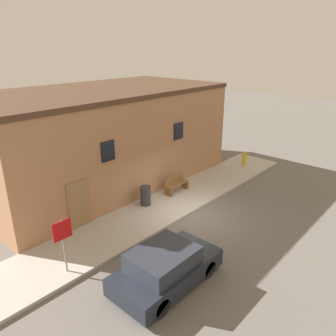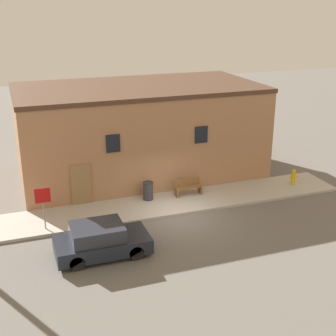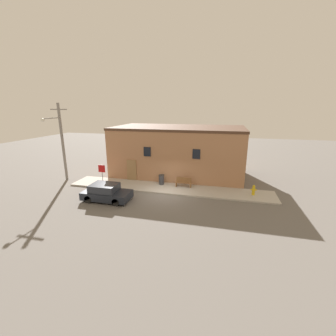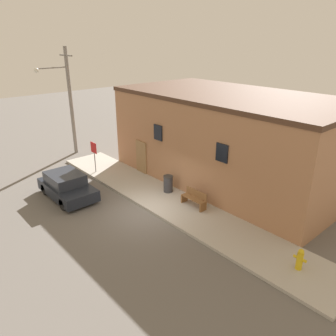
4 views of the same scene
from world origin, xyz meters
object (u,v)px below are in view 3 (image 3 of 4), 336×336
fire_hydrant (254,190)px  parked_car (106,193)px  utility_pole (61,140)px  stop_sign (102,171)px  bench (184,182)px  trash_bin (161,180)px

fire_hydrant → parked_car: bearing=-162.3°
fire_hydrant → utility_pole: utility_pole is taller
fire_hydrant → stop_sign: (-13.52, -0.86, 0.94)m
bench → fire_hydrant: bearing=-5.7°
fire_hydrant → bench: bearing=174.3°
parked_car → utility_pole: bearing=151.0°
stop_sign → trash_bin: size_ratio=2.07×
fire_hydrant → stop_sign: size_ratio=0.44×
stop_sign → utility_pole: size_ratio=0.26×
trash_bin → utility_pole: utility_pole is taller
fire_hydrant → utility_pole: 18.57m
stop_sign → bench: 7.67m
fire_hydrant → bench: 6.08m
utility_pole → trash_bin: bearing=4.2°
trash_bin → parked_car: parked_car is taller
bench → trash_bin: size_ratio=1.50×
stop_sign → bench: bearing=11.1°
trash_bin → utility_pole: bearing=-175.8°
parked_car → stop_sign: bearing=124.2°
bench → trash_bin: bearing=177.0°
fire_hydrant → parked_car: size_ratio=0.23×
bench → utility_pole: size_ratio=0.18×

